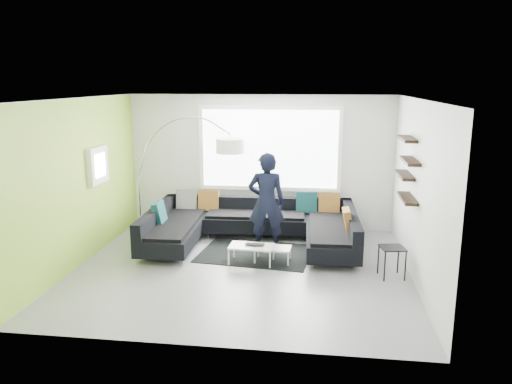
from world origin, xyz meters
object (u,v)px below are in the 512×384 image
sectional_sofa (252,228)px  coffee_table (262,254)px  laptop (254,246)px  person (266,203)px  arc_lamp (138,176)px  side_table (392,262)px

sectional_sofa → coffee_table: 0.89m
laptop → person: bearing=81.7°
sectional_sofa → coffee_table: sectional_sofa is taller
sectional_sofa → arc_lamp: arc_lamp is taller
laptop → arc_lamp: bearing=153.3°
side_table → laptop: (-2.25, 0.30, 0.08)m
coffee_table → person: bearing=93.1°
person → sectional_sofa: bearing=-37.7°
sectional_sofa → person: size_ratio=2.16×
coffee_table → laptop: size_ratio=2.88×
sectional_sofa → side_table: size_ratio=7.84×
sectional_sofa → coffee_table: (0.29, -0.81, -0.21)m
sectional_sofa → person: 0.65m
arc_lamp → person: (2.65, -0.65, -0.30)m
side_table → sectional_sofa: bearing=153.6°
coffee_table → person: 0.98m
arc_lamp → laptop: arc_lamp is taller
laptop → coffee_table: bearing=36.2°
sectional_sofa → side_table: 2.69m
coffee_table → person: (0.00, 0.63, 0.76)m
coffee_table → side_table: size_ratio=1.92×
coffee_table → arc_lamp: size_ratio=0.40×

